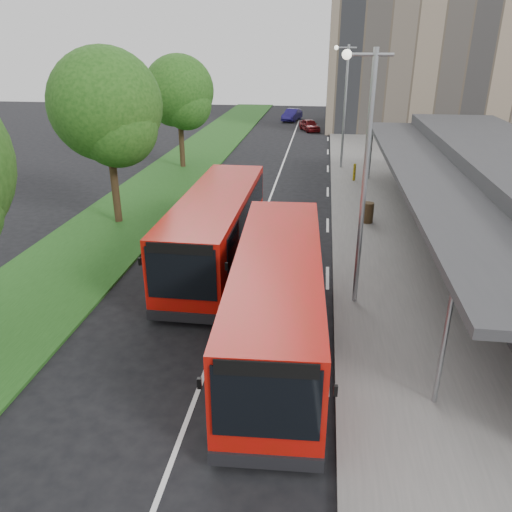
{
  "coord_description": "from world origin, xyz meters",
  "views": [
    {
      "loc": [
        2.86,
        -13.35,
        8.26
      ],
      "look_at": [
        0.78,
        2.27,
        1.5
      ],
      "focal_mm": 35.0,
      "sensor_mm": 36.0,
      "label": 1
    }
  ],
  "objects": [
    {
      "name": "kerb_dashes",
      "position": [
        3.3,
        19.0,
        0.01
      ],
      "size": [
        0.12,
        56.0,
        0.01
      ],
      "color": "silver",
      "rests_on": "ground"
    },
    {
      "name": "tree_mid",
      "position": [
        -7.01,
        9.05,
        5.31
      ],
      "size": [
        5.12,
        5.12,
        8.22
      ],
      "color": "#342414",
      "rests_on": "ground"
    },
    {
      "name": "bollard",
      "position": [
        4.93,
        18.36,
        0.68
      ],
      "size": [
        0.21,
        0.21,
        1.07
      ],
      "primitive_type": "cylinder",
      "rotation": [
        0.0,
        0.0,
        0.3
      ],
      "color": "yellow",
      "rests_on": "pavement"
    },
    {
      "name": "station_building",
      "position": [
        10.86,
        8.0,
        2.04
      ],
      "size": [
        7.7,
        26.0,
        4.0
      ],
      "color": "#323235",
      "rests_on": "ground"
    },
    {
      "name": "lamp_post_near",
      "position": [
        4.12,
        2.0,
        4.72
      ],
      "size": [
        1.44,
        0.28,
        8.0
      ],
      "color": "#92969A",
      "rests_on": "pavement"
    },
    {
      "name": "lane_centre_line",
      "position": [
        0.0,
        15.0,
        0.01
      ],
      "size": [
        0.12,
        70.0,
        0.01
      ],
      "primitive_type": "cube",
      "color": "silver",
      "rests_on": "ground"
    },
    {
      "name": "pavement",
      "position": [
        6.0,
        20.0,
        0.07
      ],
      "size": [
        5.0,
        80.0,
        0.15
      ],
      "primitive_type": "cube",
      "color": "slate",
      "rests_on": "ground"
    },
    {
      "name": "ground",
      "position": [
        0.0,
        0.0,
        0.0
      ],
      "size": [
        120.0,
        120.0,
        0.0
      ],
      "primitive_type": "plane",
      "color": "black",
      "rests_on": "ground"
    },
    {
      "name": "tree_far",
      "position": [
        -7.01,
        21.05,
        4.93
      ],
      "size": [
        4.76,
        4.76,
        7.64
      ],
      "color": "#342414",
      "rests_on": "ground"
    },
    {
      "name": "car_near",
      "position": [
        1.43,
        38.37,
        0.58
      ],
      "size": [
        2.5,
        3.68,
        1.16
      ],
      "primitive_type": "imported",
      "rotation": [
        0.0,
        0.0,
        0.36
      ],
      "color": "#5C0D10",
      "rests_on": "ground"
    },
    {
      "name": "bus_second",
      "position": [
        -1.13,
        4.81,
        1.48
      ],
      "size": [
        2.77,
        10.21,
        2.88
      ],
      "rotation": [
        0.0,
        0.0,
        -0.0
      ],
      "color": "#B30C09",
      "rests_on": "ground"
    },
    {
      "name": "office_block",
      "position": [
        14.0,
        42.0,
        9.0
      ],
      "size": [
        22.0,
        12.0,
        18.0
      ],
      "primitive_type": "cube",
      "color": "tan",
      "rests_on": "ground"
    },
    {
      "name": "lamp_post_far",
      "position": [
        4.12,
        22.0,
        4.72
      ],
      "size": [
        1.44,
        0.28,
        8.0
      ],
      "color": "#92969A",
      "rests_on": "pavement"
    },
    {
      "name": "grass_verge",
      "position": [
        -7.0,
        20.0,
        0.05
      ],
      "size": [
        5.0,
        80.0,
        0.1
      ],
      "primitive_type": "cube",
      "color": "#1D4917",
      "rests_on": "ground"
    },
    {
      "name": "litter_bin",
      "position": [
        5.2,
        10.28,
        0.64
      ],
      "size": [
        0.72,
        0.72,
        0.99
      ],
      "primitive_type": "cylinder",
      "rotation": [
        0.0,
        0.0,
        0.39
      ],
      "color": "#3D2D19",
      "rests_on": "pavement"
    },
    {
      "name": "car_far",
      "position": [
        -0.81,
        45.27,
        0.65
      ],
      "size": [
        2.26,
        4.18,
        1.31
      ],
      "primitive_type": "imported",
      "rotation": [
        0.0,
        0.0,
        -0.23
      ],
      "color": "navy",
      "rests_on": "ground"
    },
    {
      "name": "bus_main",
      "position": [
        1.79,
        -0.69,
        1.46
      ],
      "size": [
        3.05,
        10.2,
        2.85
      ],
      "rotation": [
        0.0,
        0.0,
        0.05
      ],
      "color": "#B30C09",
      "rests_on": "ground"
    }
  ]
}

